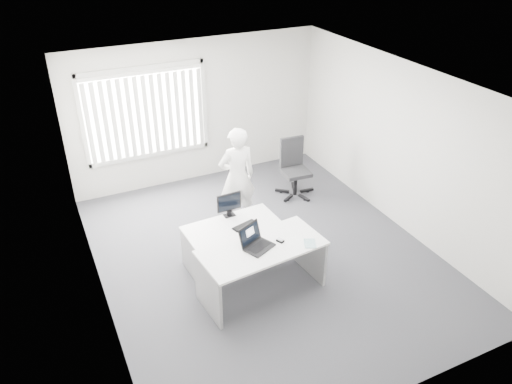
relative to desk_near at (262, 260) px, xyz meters
name	(u,v)px	position (x,y,z in m)	size (l,w,h in m)	color
ground	(265,255)	(0.43, 0.76, -0.57)	(6.00, 6.00, 0.00)	#515258
wall_back	(197,112)	(0.43, 3.76, 0.83)	(5.00, 0.02, 2.80)	beige
wall_front	(400,307)	(0.43, -2.24, 0.83)	(5.00, 0.02, 2.80)	beige
wall_left	(91,218)	(-2.07, 0.76, 0.83)	(0.02, 6.00, 2.80)	beige
wall_right	(401,147)	(2.93, 0.76, 0.83)	(0.02, 6.00, 2.80)	beige
ceiling	(267,85)	(0.43, 0.76, 2.23)	(5.00, 6.00, 0.02)	silver
window	(146,113)	(-0.57, 3.72, 0.98)	(2.32, 0.06, 1.76)	beige
blinds	(147,116)	(-0.57, 3.66, 0.95)	(2.20, 0.10, 1.50)	white
desk_near	(262,260)	(0.00, 0.00, 0.00)	(1.81, 0.98, 0.79)	white
desk_far	(232,235)	(-0.09, 0.86, -0.09)	(1.48, 0.75, 0.66)	white
office_chair	(294,177)	(1.82, 2.30, -0.22)	(0.68, 0.68, 1.11)	black
person	(237,177)	(0.44, 1.86, 0.32)	(0.65, 0.43, 1.78)	white
laptop	(259,239)	(-0.05, -0.01, 0.37)	(0.39, 0.35, 0.31)	black
paper_sheet	(290,242)	(0.41, -0.07, 0.22)	(0.28, 0.20, 0.00)	white
mouse	(280,240)	(0.28, 0.00, 0.24)	(0.06, 0.11, 0.04)	silver
booklet	(310,243)	(0.63, -0.22, 0.23)	(0.16, 0.22, 0.01)	white
keyboard	(245,226)	(0.08, 0.75, 0.10)	(0.40, 0.13, 0.02)	black
monitor	(229,205)	(-0.02, 1.12, 0.29)	(0.39, 0.12, 0.39)	black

